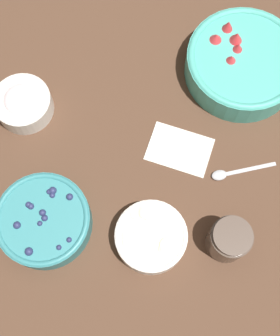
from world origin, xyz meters
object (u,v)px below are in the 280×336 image
bowl_strawberries (245,63)px  bowl_bananas (153,237)px  bowl_cream (25,103)px  bowl_blueberries (46,221)px  jar_chocolate (231,240)px

bowl_strawberries → bowl_bananas: size_ratio=1.78×
bowl_cream → bowl_bananas: bearing=131.6°
bowl_bananas → bowl_cream: 0.39m
bowl_strawberries → bowl_cream: bowl_strawberries is taller
bowl_blueberries → bowl_cream: (0.05, -0.25, -0.00)m
bowl_blueberries → bowl_bananas: size_ratio=1.32×
bowl_blueberries → jar_chocolate: bearing=172.1°
bowl_strawberries → jar_chocolate: bearing=80.2°
bowl_strawberries → bowl_cream: bearing=9.1°
bowl_bananas → bowl_cream: bowl_cream is taller
jar_chocolate → bowl_bananas: bearing=-4.4°
bowl_blueberries → jar_chocolate: size_ratio=2.04×
bowl_cream → jar_chocolate: bearing=143.3°
bowl_blueberries → bowl_cream: 0.26m
bowl_cream → jar_chocolate: (-0.40, 0.30, 0.01)m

